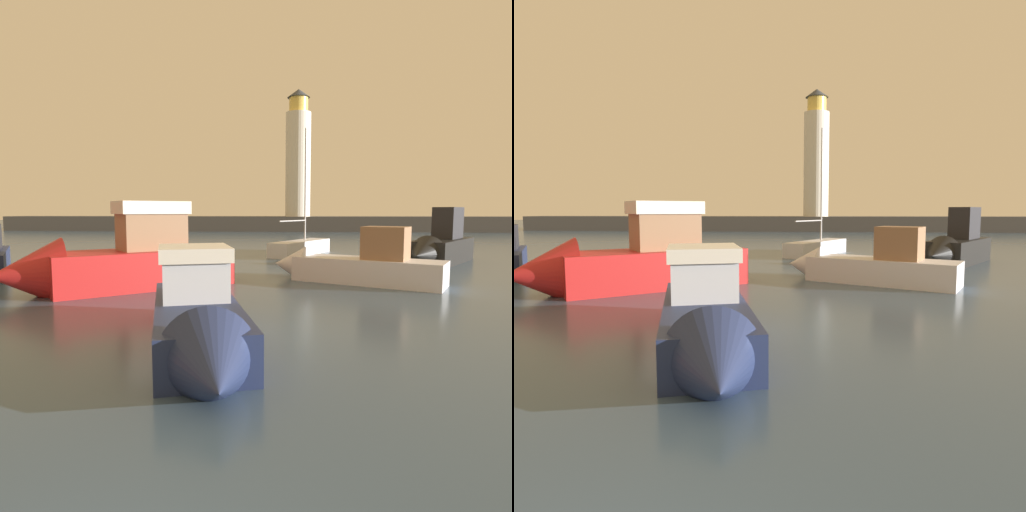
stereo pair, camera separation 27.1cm
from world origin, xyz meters
The scene contains 8 objects.
ground_plane centered at (0.00, 34.26, 0.00)m, with size 220.00×220.00×0.00m, color #384C60.
breakwater centered at (0.00, 68.52, 1.16)m, with size 88.64×6.01×2.31m, color #423F3D.
lighthouse centered at (2.63, 68.52, 11.54)m, with size 3.89×3.89×19.49m.
motorboat_0 centered at (-5.65, 15.68, 1.11)m, with size 9.15×7.83×4.11m.
motorboat_2 centered at (10.67, 25.90, 1.06)m, with size 6.28×7.94×3.66m.
motorboat_3 centered at (-0.38, 7.85, 0.73)m, with size 3.99×7.82×2.73m.
motorboat_5 centered at (4.25, 18.57, 0.76)m, with size 8.02×5.30×2.91m.
sailboat_moored centered at (2.35, 30.79, 0.57)m, with size 4.70×6.89×9.24m.
Camera 1 is at (1.65, -1.70, 3.24)m, focal length 30.97 mm.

